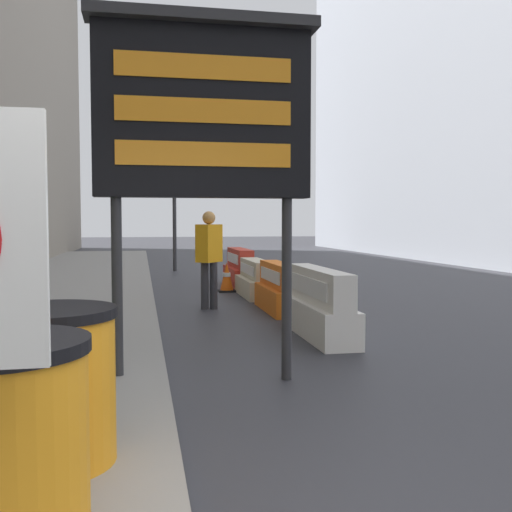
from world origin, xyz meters
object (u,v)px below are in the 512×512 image
object	(u,v)px
jersey_barrier_white	(319,307)
jersey_barrier_orange_near	(279,290)
message_board	(203,113)
jersey_barrier_red_striped	(240,269)
jersey_barrier_cream	(256,280)
traffic_light_near_curb	(174,183)
traffic_cone_near	(227,277)
pedestrian_worker	(209,252)
barrel_drum_middle	(49,385)

from	to	relation	value
jersey_barrier_white	jersey_barrier_orange_near	distance (m)	2.36
message_board	jersey_barrier_red_striped	world-z (taller)	message_board
jersey_barrier_cream	traffic_light_near_curb	world-z (taller)	traffic_light_near_curb
traffic_cone_near	pedestrian_worker	distance (m)	2.77
barrel_drum_middle	jersey_barrier_cream	size ratio (longest dim) A/B	0.50
message_board	jersey_barrier_orange_near	size ratio (longest dim) A/B	1.87
message_board	jersey_barrier_white	world-z (taller)	message_board
jersey_barrier_orange_near	traffic_cone_near	bearing A→B (deg)	99.22
message_board	traffic_cone_near	xyz separation A→B (m)	(1.28, 7.50, -2.26)
traffic_cone_near	jersey_barrier_white	bearing A→B (deg)	-84.77
jersey_barrier_cream	jersey_barrier_orange_near	bearing A→B (deg)	-90.00
jersey_barrier_orange_near	traffic_light_near_curb	bearing A→B (deg)	98.49
jersey_barrier_red_striped	traffic_cone_near	bearing A→B (deg)	-112.67
message_board	traffic_light_near_curb	size ratio (longest dim) A/B	0.91
jersey_barrier_orange_near	pedestrian_worker	size ratio (longest dim) A/B	1.06
traffic_cone_near	jersey_barrier_orange_near	bearing A→B (deg)	-80.78
jersey_barrier_white	traffic_light_near_curb	size ratio (longest dim) A/B	0.56
jersey_barrier_white	pedestrian_worker	size ratio (longest dim) A/B	1.22
barrel_drum_middle	jersey_barrier_red_striped	bearing A→B (deg)	74.78
message_board	jersey_barrier_white	xyz separation A→B (m)	(1.78, 2.08, -2.18)
jersey_barrier_cream	traffic_cone_near	size ratio (longest dim) A/B	2.82
message_board	jersey_barrier_white	distance (m)	3.49
message_board	traffic_light_near_curb	bearing A→B (deg)	88.04
barrel_drum_middle	jersey_barrier_red_striped	xyz separation A→B (m)	(2.91, 10.70, -0.19)
barrel_drum_middle	jersey_barrier_red_striped	distance (m)	11.09
traffic_cone_near	traffic_light_near_curb	bearing A→B (deg)	98.11
jersey_barrier_orange_near	jersey_barrier_red_striped	size ratio (longest dim) A/B	0.95
message_board	jersey_barrier_cream	size ratio (longest dim) A/B	1.85
jersey_barrier_orange_near	pedestrian_worker	distance (m)	1.43
barrel_drum_middle	jersey_barrier_white	xyz separation A→B (m)	(2.91, 4.09, -0.18)
jersey_barrier_red_striped	pedestrian_worker	xyz separation A→B (m)	(-1.18, -3.78, 0.63)
message_board	traffic_cone_near	size ratio (longest dim) A/B	5.22
jersey_barrier_white	jersey_barrier_cream	size ratio (longest dim) A/B	1.14
traffic_light_near_curb	message_board	bearing A→B (deg)	-91.96
jersey_barrier_orange_near	traffic_cone_near	world-z (taller)	jersey_barrier_orange_near
pedestrian_worker	jersey_barrier_orange_near	bearing A→B (deg)	109.90
jersey_barrier_orange_near	barrel_drum_middle	bearing A→B (deg)	-114.28
traffic_cone_near	traffic_light_near_curb	distance (m)	6.35
jersey_barrier_red_striped	traffic_light_near_curb	world-z (taller)	traffic_light_near_curb
barrel_drum_middle	jersey_barrier_white	bearing A→B (deg)	54.56
barrel_drum_middle	traffic_cone_near	bearing A→B (deg)	75.75
traffic_cone_near	traffic_light_near_curb	world-z (taller)	traffic_light_near_curb
message_board	jersey_barrier_cream	distance (m)	7.18
traffic_light_near_curb	pedestrian_worker	distance (m)	8.57
pedestrian_worker	jersey_barrier_white	bearing A→B (deg)	64.06
jersey_barrier_orange_near	message_board	bearing A→B (deg)	-111.79
jersey_barrier_cream	traffic_cone_near	world-z (taller)	jersey_barrier_cream
message_board	jersey_barrier_red_striped	distance (m)	9.13
jersey_barrier_red_striped	barrel_drum_middle	bearing A→B (deg)	-105.22
jersey_barrier_cream	jersey_barrier_red_striped	world-z (taller)	jersey_barrier_red_striped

